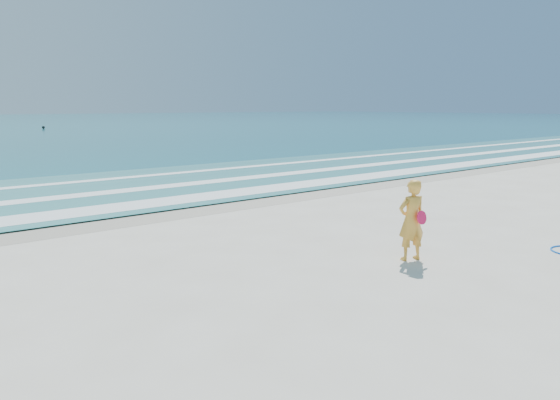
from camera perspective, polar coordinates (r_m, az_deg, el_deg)
ground at (r=8.77m, az=13.39°, el=-10.45°), size 400.00×400.00×0.00m
wet_sand at (r=15.65m, az=-14.00°, el=-1.50°), size 400.00×2.40×0.00m
shallow at (r=20.20m, az=-20.27°, el=0.81°), size 400.00×10.00×0.01m
foam_near at (r=16.80m, az=-15.96°, el=-0.65°), size 400.00×1.40×0.01m
foam_mid at (r=19.46m, az=-19.47°, el=0.56°), size 400.00×0.90×0.01m
foam_far at (r=22.55m, az=-22.44°, el=1.58°), size 400.00×0.60×0.01m
buoy at (r=77.58m, az=-23.49°, el=6.98°), size 0.37×0.37×0.37m
woman at (r=10.93m, az=13.57°, el=-2.05°), size 0.67×0.53×1.60m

